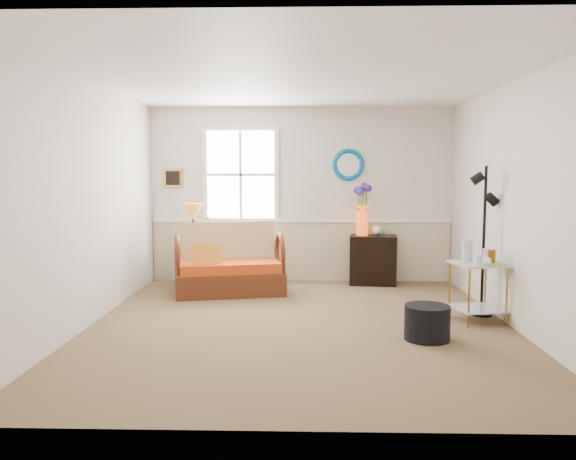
{
  "coord_description": "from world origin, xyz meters",
  "views": [
    {
      "loc": [
        0.03,
        -5.9,
        1.63
      ],
      "look_at": [
        -0.13,
        0.17,
        1.01
      ],
      "focal_mm": 35.0,
      "sensor_mm": 36.0,
      "label": 1
    }
  ],
  "objects_px": {
    "loveseat": "(229,259)",
    "lamp_stand": "(191,264)",
    "side_table": "(478,292)",
    "ottoman": "(427,323)",
    "cabinet": "(373,260)",
    "floor_lamp": "(484,241)"
  },
  "relations": [
    {
      "from": "cabinet",
      "to": "loveseat",
      "type": "bearing_deg",
      "value": -155.37
    },
    {
      "from": "ottoman",
      "to": "loveseat",
      "type": "bearing_deg",
      "value": 136.7
    },
    {
      "from": "cabinet",
      "to": "ottoman",
      "type": "xyz_separation_m",
      "value": [
        0.19,
        -2.76,
        -0.19
      ]
    },
    {
      "from": "floor_lamp",
      "to": "ottoman",
      "type": "xyz_separation_m",
      "value": [
        -0.83,
        -0.97,
        -0.68
      ]
    },
    {
      "from": "floor_lamp",
      "to": "ottoman",
      "type": "distance_m",
      "value": 1.45
    },
    {
      "from": "side_table",
      "to": "ottoman",
      "type": "relative_size",
      "value": 1.47
    },
    {
      "from": "loveseat",
      "to": "cabinet",
      "type": "xyz_separation_m",
      "value": [
        2.02,
        0.67,
        -0.11
      ]
    },
    {
      "from": "floor_lamp",
      "to": "side_table",
      "type": "bearing_deg",
      "value": -104.42
    },
    {
      "from": "loveseat",
      "to": "ottoman",
      "type": "bearing_deg",
      "value": -55.23
    },
    {
      "from": "loveseat",
      "to": "cabinet",
      "type": "height_order",
      "value": "loveseat"
    },
    {
      "from": "side_table",
      "to": "loveseat",
      "type": "bearing_deg",
      "value": 154.54
    },
    {
      "from": "lamp_stand",
      "to": "ottoman",
      "type": "xyz_separation_m",
      "value": [
        2.84,
        -2.58,
        -0.14
      ]
    },
    {
      "from": "lamp_stand",
      "to": "cabinet",
      "type": "relative_size",
      "value": 0.87
    },
    {
      "from": "loveseat",
      "to": "floor_lamp",
      "type": "height_order",
      "value": "floor_lamp"
    },
    {
      "from": "loveseat",
      "to": "lamp_stand",
      "type": "distance_m",
      "value": 0.81
    },
    {
      "from": "loveseat",
      "to": "ottoman",
      "type": "xyz_separation_m",
      "value": [
        2.21,
        -2.09,
        -0.3
      ]
    },
    {
      "from": "side_table",
      "to": "floor_lamp",
      "type": "distance_m",
      "value": 0.61
    },
    {
      "from": "lamp_stand",
      "to": "side_table",
      "type": "bearing_deg",
      "value": -28.02
    },
    {
      "from": "loveseat",
      "to": "side_table",
      "type": "xyz_separation_m",
      "value": [
        2.91,
        -1.39,
        -0.14
      ]
    },
    {
      "from": "floor_lamp",
      "to": "loveseat",
      "type": "bearing_deg",
      "value": 171.73
    },
    {
      "from": "cabinet",
      "to": "side_table",
      "type": "height_order",
      "value": "cabinet"
    },
    {
      "from": "lamp_stand",
      "to": "loveseat",
      "type": "bearing_deg",
      "value": -38.49
    }
  ]
}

